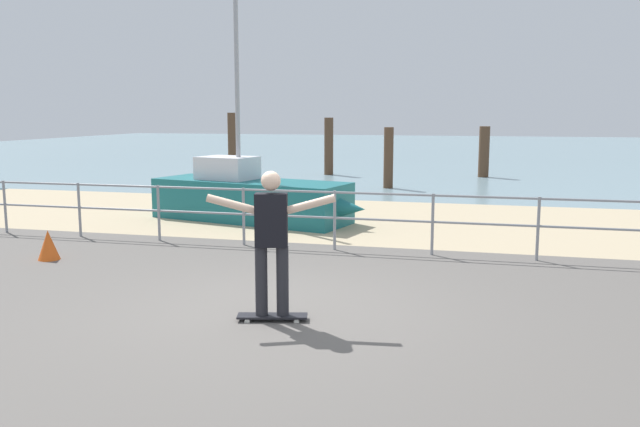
{
  "coord_description": "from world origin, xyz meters",
  "views": [
    {
      "loc": [
        2.41,
        -7.24,
        2.38
      ],
      "look_at": [
        0.04,
        2.0,
        0.9
      ],
      "focal_mm": 36.88,
      "sensor_mm": 36.0,
      "label": 1
    }
  ],
  "objects_px": {
    "skateboard": "(272,316)",
    "traffic_cone": "(48,246)",
    "skateboarder": "(271,235)",
    "sailboat": "(257,198)"
  },
  "relations": [
    {
      "from": "traffic_cone",
      "to": "skateboard",
      "type": "bearing_deg",
      "value": -24.88
    },
    {
      "from": "skateboard",
      "to": "traffic_cone",
      "type": "distance_m",
      "value": 4.95
    },
    {
      "from": "skateboarder",
      "to": "traffic_cone",
      "type": "relative_size",
      "value": 3.3
    },
    {
      "from": "skateboarder",
      "to": "skateboard",
      "type": "bearing_deg",
      "value": -63.43
    },
    {
      "from": "skateboard",
      "to": "sailboat",
      "type": "bearing_deg",
      "value": 111.25
    },
    {
      "from": "sailboat",
      "to": "traffic_cone",
      "type": "relative_size",
      "value": 10.13
    },
    {
      "from": "sailboat",
      "to": "traffic_cone",
      "type": "height_order",
      "value": "sailboat"
    },
    {
      "from": "skateboard",
      "to": "traffic_cone",
      "type": "xyz_separation_m",
      "value": [
        -4.48,
        2.08,
        0.18
      ]
    },
    {
      "from": "skateboarder",
      "to": "traffic_cone",
      "type": "height_order",
      "value": "skateboarder"
    },
    {
      "from": "skateboarder",
      "to": "traffic_cone",
      "type": "distance_m",
      "value": 5.0
    }
  ]
}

